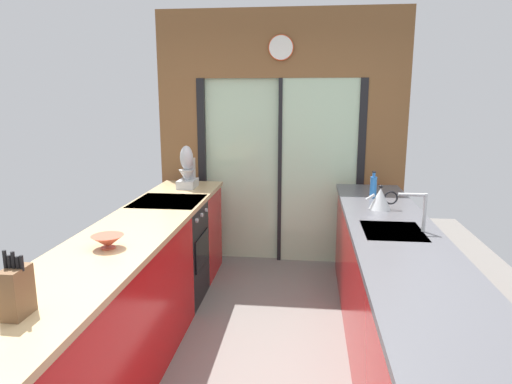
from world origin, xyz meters
name	(u,v)px	position (x,y,z in m)	size (l,w,h in m)	color
ground_plane	(264,342)	(0.00, 0.60, -0.01)	(5.04, 7.60, 0.02)	slate
back_wall_unit	(280,124)	(0.00, 2.40, 1.52)	(2.64, 0.12, 2.70)	brown
left_counter_run	(120,306)	(-0.91, 0.13, 0.47)	(0.62, 3.80, 0.92)	#AD0C0F
right_counter_run	(398,309)	(0.91, 0.30, 0.46)	(0.62, 3.80, 0.92)	#AD0C0F
sink_faucet	(420,206)	(1.06, 0.55, 1.10)	(0.19, 0.02, 0.27)	#B7BABC
oven_range	(170,251)	(-0.91, 1.25, 0.46)	(0.60, 0.60, 0.92)	black
mixing_bowl	(108,241)	(-0.89, -0.02, 0.96)	(0.20, 0.20, 0.08)	#BC4C38
knife_block	(17,291)	(-0.89, -0.90, 1.03)	(0.09, 0.14, 0.29)	brown
stand_mixer	(187,171)	(-0.89, 1.85, 1.08)	(0.17, 0.27, 0.42)	#B7BABC
kettle	(380,198)	(0.89, 1.16, 1.01)	(0.26, 0.18, 0.20)	#B7BABC
soap_bottle	(373,187)	(0.89, 1.58, 1.02)	(0.06, 0.06, 0.24)	#286BB7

